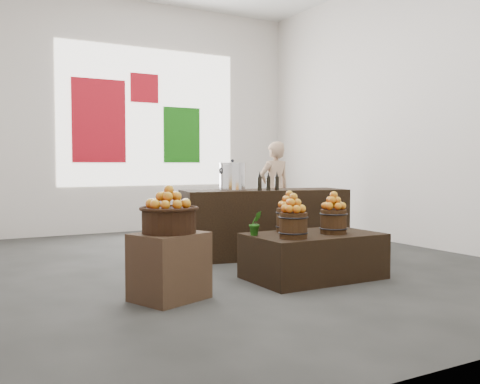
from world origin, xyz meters
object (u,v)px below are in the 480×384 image
stock_pot_left (232,177)px  crate (169,266)px  wicker_basket (169,221)px  display_table (313,256)px  counter (264,223)px  shopper (275,189)px

stock_pot_left → crate: bearing=-133.3°
crate → wicker_basket: (0.00, 0.00, 0.40)m
wicker_basket → display_table: 1.68m
wicker_basket → counter: 2.38m
crate → wicker_basket: 0.40m
wicker_basket → stock_pot_left: bearing=46.7°
display_table → counter: bearing=79.6°
counter → crate: bearing=-131.0°
counter → wicker_basket: bearing=-131.0°
shopper → crate: bearing=42.5°
stock_pot_left → counter: bearing=-11.1°
display_table → stock_pot_left: stock_pot_left is taller
wicker_basket → display_table: wicker_basket is taller
crate → counter: (1.87, 1.45, 0.13)m
wicker_basket → stock_pot_left: (1.45, 1.54, 0.32)m
counter → stock_pot_left: stock_pot_left is taller
counter → shopper: 1.92m
wicker_basket → crate: bearing=0.0°
crate → display_table: size_ratio=0.43×
stock_pot_left → wicker_basket: bearing=-133.3°
display_table → counter: 1.40m
display_table → counter: (0.25, 1.36, 0.19)m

